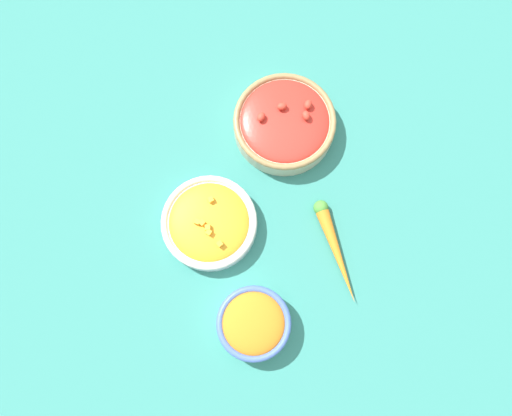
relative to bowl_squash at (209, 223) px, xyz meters
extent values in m
plane|color=#337F75|center=(-0.01, -0.09, -0.02)|extent=(3.00, 3.00, 0.00)
cylinder|color=#B2C1CC|center=(0.00, 0.00, -0.01)|extent=(0.18, 0.18, 0.03)
torus|color=silver|center=(0.00, 0.00, 0.01)|extent=(0.18, 0.18, 0.01)
ellipsoid|color=orange|center=(0.00, 0.00, 0.01)|extent=(0.15, 0.15, 0.03)
cube|color=#F4A828|center=(-0.05, 0.00, 0.02)|extent=(0.01, 0.01, 0.01)
cube|color=#F4A828|center=(0.00, 0.01, 0.03)|extent=(0.01, 0.01, 0.01)
cube|color=#F4A828|center=(0.03, -0.02, 0.02)|extent=(0.01, 0.01, 0.01)
cube|color=#F4A828|center=(-0.02, 0.01, 0.03)|extent=(0.01, 0.01, 0.01)
cube|color=#F4A828|center=(0.00, 0.02, 0.03)|extent=(0.01, 0.01, 0.01)
cube|color=#F4A828|center=(-0.01, 0.01, 0.03)|extent=(0.01, 0.01, 0.01)
cylinder|color=white|center=(-0.20, -0.01, 0.00)|extent=(0.13, 0.13, 0.04)
torus|color=#4766B7|center=(-0.20, -0.01, 0.02)|extent=(0.13, 0.13, 0.01)
ellipsoid|color=orange|center=(-0.20, -0.01, 0.02)|extent=(0.11, 0.11, 0.03)
cylinder|color=beige|center=(0.13, -0.21, 0.00)|extent=(0.20, 0.20, 0.04)
torus|color=#997A4C|center=(0.13, -0.21, 0.02)|extent=(0.20, 0.20, 0.01)
ellipsoid|color=red|center=(0.13, -0.21, 0.02)|extent=(0.17, 0.17, 0.02)
ellipsoid|color=red|center=(0.12, -0.24, 0.04)|extent=(0.02, 0.02, 0.01)
ellipsoid|color=red|center=(0.15, -0.16, 0.04)|extent=(0.02, 0.02, 0.01)
ellipsoid|color=red|center=(0.15, -0.21, 0.04)|extent=(0.02, 0.02, 0.01)
ellipsoid|color=red|center=(0.14, -0.26, 0.04)|extent=(0.02, 0.02, 0.01)
cone|color=orange|center=(-0.15, -0.20, -0.01)|extent=(0.18, 0.04, 0.03)
sphere|color=#4C9338|center=(-0.05, -0.21, -0.01)|extent=(0.03, 0.03, 0.03)
camera|label=1|loc=(-0.20, -0.02, 0.92)|focal=35.00mm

